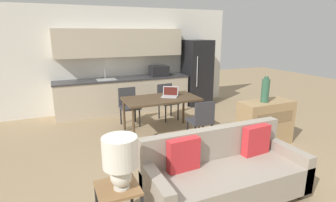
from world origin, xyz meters
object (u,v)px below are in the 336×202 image
Objects in this scene: refrigerator at (197,73)px; couch at (224,174)px; table_lamp at (120,158)px; dining_chair_near_right at (201,119)px; dining_table at (161,101)px; dining_chair_far_left at (129,105)px; dining_chair_far_right at (167,100)px; laptop at (170,94)px; credenza at (265,123)px; vase at (265,90)px.

refrigerator reaches higher than couch.
table_lamp is 2.63m from dining_chair_near_right.
dining_chair_near_right is (0.48, -0.81, -0.21)m from dining_table.
dining_chair_far_right is at bearing 2.57° from dining_chair_far_left.
laptop is at bearing 57.20° from table_lamp.
laptop is at bearing 135.55° from credenza.
couch is 4.29× the size of vase.
dining_chair_far_left is at bearing -55.14° from dining_chair_near_right.
dining_chair_far_left is at bearing -156.52° from refrigerator.
vase is (-0.09, -0.02, 0.63)m from credenza.
dining_chair_far_left is (-1.99, 2.06, -0.57)m from vase.
credenza is at bearing 33.33° from couch.
refrigerator is 3.08m from vase.
vase is at bearing -96.12° from refrigerator.
dining_chair_near_right is at bearing 156.59° from credenza.
laptop is at bearing -133.27° from refrigerator.
credenza is at bearing 11.42° from vase.
dining_table is at bearing -133.60° from laptop.
vase is 1.15× the size of laptop.
credenza is 0.64m from vase.
table_lamp is at bearing -157.26° from vase.
couch is at bearing -145.71° from vase.
credenza is at bearing 22.44° from table_lamp.
credenza is 1.22× the size of dining_chair_far_right.
refrigerator is 2.18× the size of dining_chair_far_left.
couch reaches higher than dining_table.
dining_chair_far_right is at bearing 79.22° from couch.
laptop is (-1.28, 1.36, -0.24)m from vase.
couch reaches higher than credenza.
refrigerator is 5.41m from table_lamp.
vase is at bearing -12.60° from laptop.
couch is at bearing 71.97° from dining_chair_near_right.
table_lamp is at bearing -125.79° from dining_chair_far_right.
vase is (-0.33, -3.06, 0.12)m from refrigerator.
dining_chair_far_right is at bearing 115.74° from vase.
refrigerator is 2.55m from dining_table.
laptop is at bearing -114.61° from dining_chair_far_right.
credenza is at bearing -68.06° from dining_chair_far_right.
dining_table is at bearing 86.79° from couch.
table_lamp is at bearing -174.77° from couch.
dining_chair_far_right reaches higher than credenza.
dining_table is 1.80× the size of dining_chair_far_left.
couch is 4.94× the size of laptop.
dining_chair_near_right is 0.96m from laptop.
vase is 1.27m from dining_chair_near_right.
vase is (2.95, 1.24, 0.16)m from table_lamp.
dining_chair_far_right and dining_chair_far_left have the same top height.
credenza is 1.95m from laptop.
vase reaches higher than dining_table.
dining_chair_near_right is at bearing -117.65° from refrigerator.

